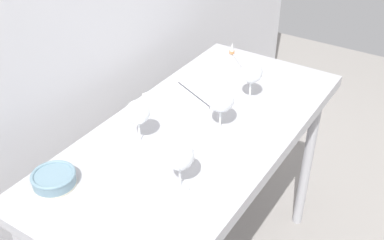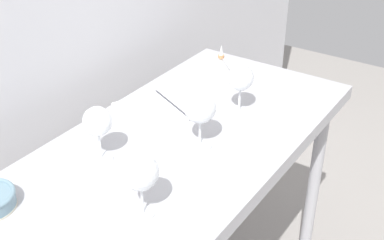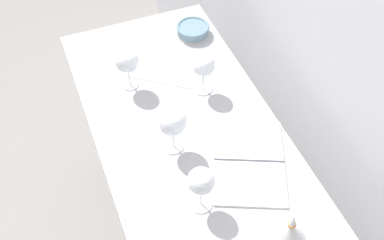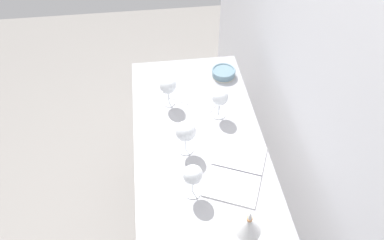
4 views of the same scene
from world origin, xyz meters
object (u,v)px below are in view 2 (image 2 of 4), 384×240
Objects in this scene: decanter_funnel at (221,67)px; open_notebook at (172,105)px; wine_glass_near_right at (241,79)px; wine_glass_far_left at (98,123)px; wine_glass_near_center at (200,109)px; tasting_sheet_upper at (81,202)px; wine_glass_near_left at (141,174)px.

open_notebook is at bearing 176.88° from decanter_funnel.
decanter_funnel reaches higher than open_notebook.
wine_glass_near_right is 0.51m from wine_glass_far_left.
wine_glass_near_right is 0.30m from decanter_funnel.
wine_glass_far_left is at bearing 137.29° from wine_glass_near_center.
wine_glass_near_left is at bearing -34.93° from tasting_sheet_upper.
decanter_funnel is (0.80, 0.25, -0.09)m from wine_glass_near_left.
decanter_funnel reaches higher than tasting_sheet_upper.
tasting_sheet_upper is (-0.65, 0.11, -0.12)m from wine_glass_near_right.
wine_glass_far_left is 1.30× the size of decanter_funnel.
wine_glass_near_center is at bearing -179.56° from wine_glass_near_right.
decanter_funnel is at bearing 23.92° from wine_glass_near_center.
wine_glass_near_center is 0.43m from tasting_sheet_upper.
wine_glass_near_center is 1.07× the size of wine_glass_far_left.
wine_glass_near_center is 0.30m from open_notebook.
wine_glass_near_center reaches higher than wine_glass_far_left.
wine_glass_near_center is at bearing 21.04° from tasting_sheet_upper.
wine_glass_far_left is at bearing 64.27° from wine_glass_near_left.
wine_glass_far_left is (-0.22, 0.20, -0.01)m from wine_glass_near_center.
wine_glass_near_right is 0.26m from open_notebook.
open_notebook reaches higher than tasting_sheet_upper.
decanter_funnel is (0.67, -0.00, -0.08)m from wine_glass_far_left.
wine_glass_near_left is 0.35m from wine_glass_near_center.
open_notebook is (0.16, 0.22, -0.13)m from wine_glass_near_center.
wine_glass_far_left is (0.12, 0.26, -0.00)m from wine_glass_near_left.
wine_glass_near_right is at bearing 0.44° from wine_glass_near_center.
wine_glass_far_left reaches higher than open_notebook.
tasting_sheet_upper is (-0.56, -0.11, -0.00)m from open_notebook.
wine_glass_near_center is 1.05× the size of wine_glass_near_right.
wine_glass_near_center is 0.44× the size of open_notebook.
wine_glass_near_center is at bearing 8.82° from wine_glass_near_left.
wine_glass_near_left is at bearing -115.73° from wine_glass_far_left.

